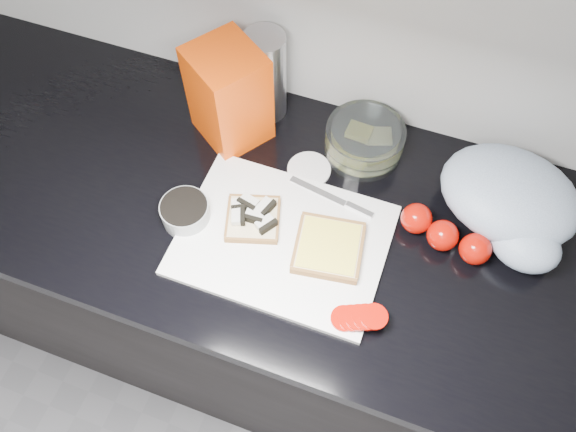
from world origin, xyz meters
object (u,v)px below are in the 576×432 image
(cutting_board, at_px, (283,240))
(steel_canister, at_px, (266,76))
(bread_bag, at_px, (229,95))
(glass_bowl, at_px, (364,140))

(cutting_board, bearing_deg, steel_canister, 116.22)
(bread_bag, xyz_separation_m, steel_canister, (0.05, 0.08, -0.00))
(steel_canister, bearing_deg, glass_bowl, -9.16)
(cutting_board, height_order, glass_bowl, glass_bowl)
(glass_bowl, distance_m, steel_canister, 0.25)
(glass_bowl, height_order, steel_canister, steel_canister)
(glass_bowl, bearing_deg, bread_bag, -171.53)
(cutting_board, bearing_deg, bread_bag, 131.56)
(bread_bag, height_order, steel_canister, bread_bag)
(glass_bowl, xyz_separation_m, bread_bag, (-0.29, -0.04, 0.08))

